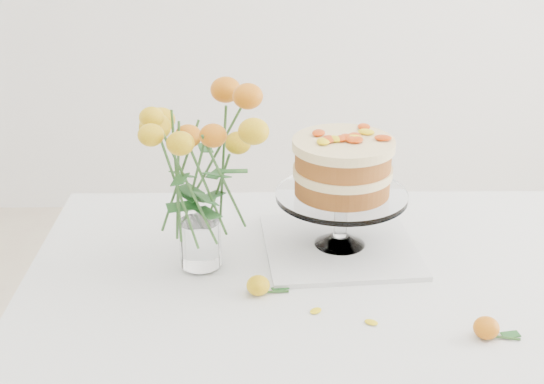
# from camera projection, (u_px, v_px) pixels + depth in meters

# --- Properties ---
(table) EXTENTS (1.43, 0.93, 0.76)m
(table) POSITION_uv_depth(u_px,v_px,m) (370.00, 318.00, 1.56)
(table) COLOR #A57E60
(table) RESTS_ON ground
(napkin) EXTENTS (0.35, 0.35, 0.01)m
(napkin) POSITION_uv_depth(u_px,v_px,m) (339.00, 246.00, 1.66)
(napkin) COLOR silver
(napkin) RESTS_ON table
(cake_stand) EXTENTS (0.28, 0.28, 0.25)m
(cake_stand) POSITION_uv_depth(u_px,v_px,m) (342.00, 172.00, 1.59)
(cake_stand) COLOR white
(cake_stand) RESTS_ON napkin
(rose_vase) EXTENTS (0.29, 0.29, 0.43)m
(rose_vase) POSITION_uv_depth(u_px,v_px,m) (196.00, 155.00, 1.49)
(rose_vase) COLOR white
(rose_vase) RESTS_ON table
(loose_rose_near) EXTENTS (0.08, 0.05, 0.04)m
(loose_rose_near) POSITION_uv_depth(u_px,v_px,m) (258.00, 285.00, 1.48)
(loose_rose_near) COLOR yellow
(loose_rose_near) RESTS_ON table
(loose_rose_far) EXTENTS (0.08, 0.05, 0.04)m
(loose_rose_far) POSITION_uv_depth(u_px,v_px,m) (487.00, 328.00, 1.35)
(loose_rose_far) COLOR #CB5A09
(loose_rose_far) RESTS_ON table
(stray_petal_a) EXTENTS (0.03, 0.02, 0.00)m
(stray_petal_a) POSITION_uv_depth(u_px,v_px,m) (316.00, 311.00, 1.43)
(stray_petal_a) COLOR yellow
(stray_petal_a) RESTS_ON table
(stray_petal_b) EXTENTS (0.03, 0.02, 0.00)m
(stray_petal_b) POSITION_uv_depth(u_px,v_px,m) (371.00, 322.00, 1.39)
(stray_petal_b) COLOR yellow
(stray_petal_b) RESTS_ON table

